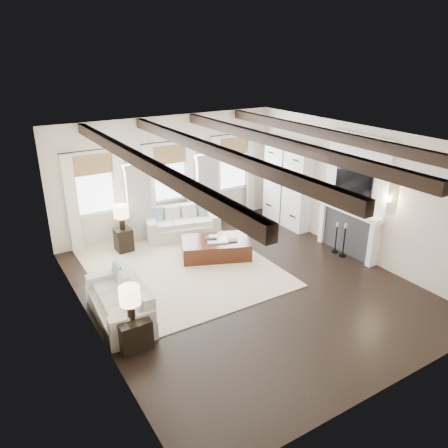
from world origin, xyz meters
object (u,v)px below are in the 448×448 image
sofa_back (182,225)px  side_table_back (124,240)px  ottoman (216,248)px  side_table_front (133,332)px  sofa_left (122,303)px

sofa_back → side_table_back: size_ratio=3.45×
ottoman → side_table_front: side_table_front is taller
sofa_left → side_table_back: (1.04, 2.87, -0.02)m
sofa_left → ottoman: (2.89, 1.40, -0.11)m
sofa_back → sofa_left: bearing=-132.8°
side_table_back → sofa_back: bearing=2.5°
sofa_left → side_table_back: size_ratio=3.19×
sofa_left → ottoman: 3.21m
sofa_back → ottoman: sofa_back is taller
ottoman → side_table_back: side_table_back is taller
ottoman → side_table_front: 3.79m
sofa_left → side_table_back: 3.05m
sofa_back → side_table_front: sofa_back is taller
sofa_back → side_table_back: 1.69m
sofa_left → side_table_front: (-0.12, -0.89, -0.05)m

